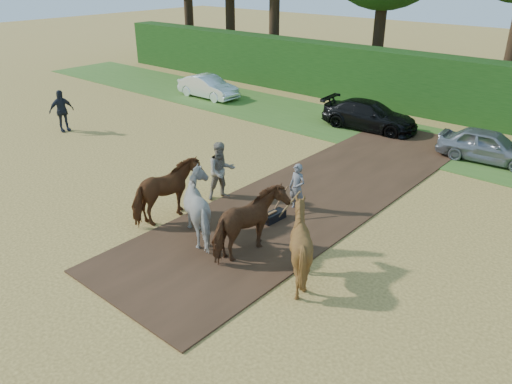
# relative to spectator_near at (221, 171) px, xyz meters

# --- Properties ---
(ground) EXTENTS (120.00, 120.00, 0.00)m
(ground) POSITION_rel_spectator_near_xyz_m (0.76, -4.30, -0.98)
(ground) COLOR gold
(ground) RESTS_ON ground
(earth_strip) EXTENTS (4.50, 17.00, 0.05)m
(earth_strip) POSITION_rel_spectator_near_xyz_m (2.26, 2.70, -0.96)
(earth_strip) COLOR #472D1C
(earth_strip) RESTS_ON ground
(grass_verge) EXTENTS (50.00, 5.00, 0.03)m
(grass_verge) POSITION_rel_spectator_near_xyz_m (0.76, 9.70, -0.97)
(grass_verge) COLOR #38601E
(grass_verge) RESTS_ON ground
(hedgerow) EXTENTS (46.00, 1.60, 3.00)m
(hedgerow) POSITION_rel_spectator_near_xyz_m (0.76, 14.20, 0.52)
(hedgerow) COLOR #14380F
(hedgerow) RESTS_ON ground
(spectator_near) EXTENTS (1.08, 1.18, 1.96)m
(spectator_near) POSITION_rel_spectator_near_xyz_m (0.00, 0.00, 0.00)
(spectator_near) COLOR tan
(spectator_near) RESTS_ON ground
(spectator_far) EXTENTS (0.65, 1.19, 1.93)m
(spectator_far) POSITION_rel_spectator_near_xyz_m (-10.70, 0.44, -0.02)
(spectator_far) COLOR #23282F
(spectator_far) RESTS_ON ground
(plough_team) EXTENTS (6.19, 4.41, 1.87)m
(plough_team) POSITION_rel_spectator_near_xyz_m (2.28, -2.03, -0.05)
(plough_team) COLOR brown
(plough_team) RESTS_ON ground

